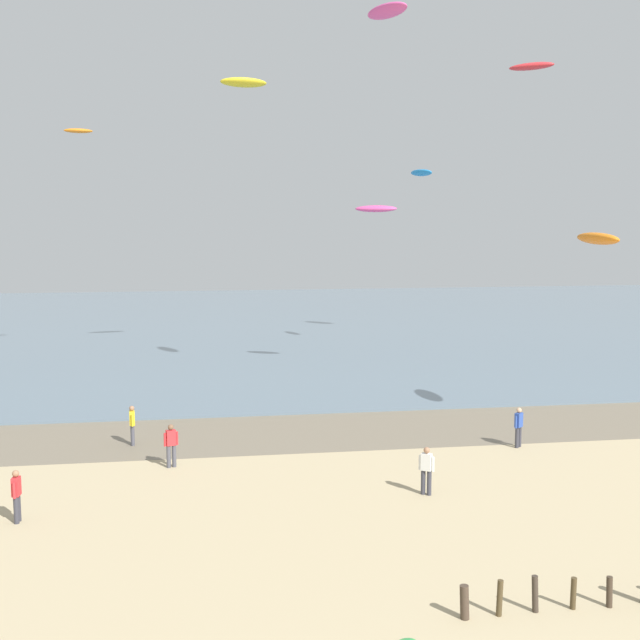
# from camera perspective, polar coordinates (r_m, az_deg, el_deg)

# --- Properties ---
(wet_sand_strip) EXTENTS (120.00, 6.62, 0.01)m
(wet_sand_strip) POSITION_cam_1_polar(r_m,az_deg,el_deg) (36.88, -0.14, -7.90)
(wet_sand_strip) COLOR #7A6D59
(wet_sand_strip) RESTS_ON ground
(sea) EXTENTS (160.00, 70.00, 0.10)m
(sea) POSITION_cam_1_polar(r_m,az_deg,el_deg) (74.33, -4.52, -0.25)
(sea) COLOR slate
(sea) RESTS_ON ground
(person_nearest_camera) EXTENTS (0.49, 0.39, 1.71)m
(person_nearest_camera) POSITION_cam_1_polar(r_m,az_deg,el_deg) (28.79, 7.54, -10.42)
(person_nearest_camera) COLOR #383842
(person_nearest_camera) RESTS_ON ground
(person_mid_beach) EXTENTS (0.55, 0.32, 1.71)m
(person_mid_beach) POSITION_cam_1_polar(r_m,az_deg,el_deg) (32.07, -10.49, -8.64)
(person_mid_beach) COLOR #4C4C56
(person_mid_beach) RESTS_ON ground
(person_by_waterline) EXTENTS (0.46, 0.40, 1.71)m
(person_by_waterline) POSITION_cam_1_polar(r_m,az_deg,el_deg) (35.24, 13.87, -7.29)
(person_by_waterline) COLOR #383842
(person_by_waterline) RESTS_ON ground
(person_left_flank) EXTENTS (0.25, 0.57, 1.71)m
(person_left_flank) POSITION_cam_1_polar(r_m,az_deg,el_deg) (27.80, -20.67, -11.47)
(person_left_flank) COLOR #383842
(person_left_flank) RESTS_ON ground
(person_right_flank) EXTENTS (0.26, 0.57, 1.71)m
(person_right_flank) POSITION_cam_1_polar(r_m,az_deg,el_deg) (35.47, -13.14, -7.18)
(person_right_flank) COLOR #4C4C56
(person_right_flank) RESTS_ON ground
(kite_aloft_0) EXTENTS (2.23, 3.10, 0.82)m
(kite_aloft_0) POSITION_cam_1_polar(r_m,az_deg,el_deg) (43.08, 4.76, 20.96)
(kite_aloft_0) COLOR #E54C99
(kite_aloft_1) EXTENTS (1.26, 3.15, 0.73)m
(kite_aloft_1) POSITION_cam_1_polar(r_m,az_deg,el_deg) (37.60, 19.06, 5.47)
(kite_aloft_1) COLOR orange
(kite_aloft_2) EXTENTS (1.54, 2.45, 0.64)m
(kite_aloft_2) POSITION_cam_1_polar(r_m,az_deg,el_deg) (56.73, 7.18, 10.30)
(kite_aloft_2) COLOR #2384D1
(kite_aloft_3) EXTENTS (1.89, 0.92, 0.33)m
(kite_aloft_3) POSITION_cam_1_polar(r_m,az_deg,el_deg) (55.35, -16.73, 12.70)
(kite_aloft_3) COLOR orange
(kite_aloft_4) EXTENTS (3.09, 2.86, 0.59)m
(kite_aloft_4) POSITION_cam_1_polar(r_m,az_deg,el_deg) (59.80, 14.73, 16.97)
(kite_aloft_4) COLOR red
(kite_aloft_5) EXTENTS (2.67, 1.85, 0.49)m
(kite_aloft_5) POSITION_cam_1_polar(r_m,az_deg,el_deg) (48.57, 3.98, 7.86)
(kite_aloft_5) COLOR #E54C99
(kite_aloft_6) EXTENTS (3.13, 1.53, 0.78)m
(kite_aloft_6) POSITION_cam_1_polar(r_m,az_deg,el_deg) (53.27, -5.43, 16.39)
(kite_aloft_6) COLOR yellow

